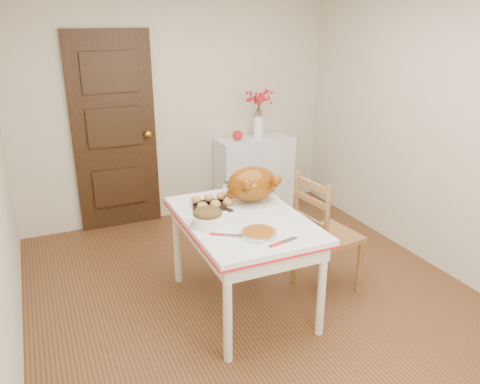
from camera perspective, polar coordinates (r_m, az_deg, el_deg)
name	(u,v)px	position (r m, az deg, el deg)	size (l,w,h in m)	color
floor	(257,300)	(3.99, 2.00, -12.73)	(3.50, 4.00, 0.00)	#432917
wall_back	(178,106)	(5.29, -7.44, 10.10)	(3.50, 0.00, 2.50)	beige
wall_right	(441,130)	(4.50, 22.85, 6.89)	(0.00, 4.00, 2.50)	beige
door_back	(115,133)	(5.16, -14.74, 6.84)	(0.85, 0.06, 2.06)	black
sideboard	(254,174)	(5.58, 1.73, 2.13)	(0.86, 0.38, 0.86)	white
kitchen_table	(243,262)	(3.73, 0.31, -8.38)	(0.88, 1.28, 0.77)	white
chair_oak	(328,233)	(3.98, 10.48, -4.85)	(0.45, 0.45, 1.01)	olive
berry_vase	(259,116)	(5.43, 2.23, 9.11)	(0.27, 0.27, 0.51)	white
apple	(237,135)	(5.36, -0.31, 6.79)	(0.11, 0.11, 0.11)	red
turkey_platter	(252,186)	(3.76, 1.44, 0.73)	(0.47, 0.38, 0.30)	#7B3502
pumpkin_pie	(259,232)	(3.26, 2.26, -4.84)	(0.24, 0.24, 0.05)	#8D3F11
stuffing_dish	(208,217)	(3.42, -3.87, -2.97)	(0.31, 0.24, 0.12)	#4E3712
rolls_tray	(212,202)	(3.73, -3.35, -1.20)	(0.30, 0.24, 0.08)	#C0803D
pie_server	(283,242)	(3.18, 5.17, -5.95)	(0.23, 0.07, 0.01)	silver
carving_knife	(230,235)	(3.26, -1.25, -5.15)	(0.28, 0.07, 0.01)	silver
drinking_glass	(227,189)	(3.96, -1.59, 0.37)	(0.07, 0.07, 0.11)	white
shaker_pair	(252,185)	(4.11, 1.50, 0.89)	(0.08, 0.03, 0.08)	white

